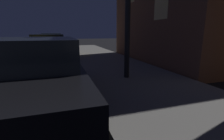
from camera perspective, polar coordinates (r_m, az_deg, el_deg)
name	(u,v)px	position (r m, az deg, el deg)	size (l,w,h in m)	color
car_black	(32,75)	(3.63, -25.85, -1.65)	(2.16, 4.25, 1.43)	black
car_yellow_cab	(49,47)	(10.28, -21.04, 7.46)	(2.11, 4.39, 1.43)	gold
car_green	(52,41)	(16.91, -20.01, 9.37)	(2.17, 4.12, 1.43)	#19592D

